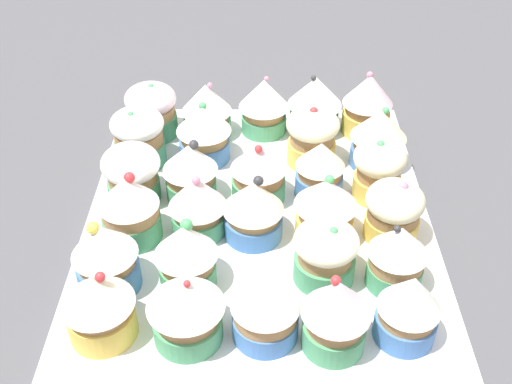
{
  "coord_description": "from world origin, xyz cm",
  "views": [
    {
      "loc": [
        -49.83,
        -0.24,
        44.11
      ],
      "look_at": [
        0.0,
        0.0,
        4.2
      ],
      "focal_mm": 42.93,
      "sensor_mm": 36.0,
      "label": 1
    }
  ],
  "objects_px": {
    "cupcake_5": "(366,103)",
    "cupcake_13": "(251,209)",
    "cupcake_6": "(333,313)",
    "cupcake_7": "(323,253)",
    "cupcake_18": "(195,204)",
    "cupcake_27": "(150,109)",
    "cupcake_25": "(130,172)",
    "cupcake_23": "(103,256)",
    "cupcake_21": "(205,109)",
    "cupcake_8": "(323,207)",
    "cupcake_16": "(183,309)",
    "cupcake_22": "(96,305)",
    "cupcake_20": "(202,131)",
    "cupcake_9": "(318,169)",
    "cupcake_4": "(376,137)",
    "cupcake_14": "(261,172)",
    "cupcake_24": "(127,208)",
    "baking_tray": "(256,218)",
    "cupcake_11": "(313,103)",
    "cupcake_2": "(391,210)",
    "cupcake_26": "(136,136)",
    "cupcake_12": "(263,304)",
    "cupcake_15": "(262,104)",
    "cupcake_19": "(188,170)",
    "cupcake_0": "(406,307)",
    "cupcake_3": "(376,169)",
    "cupcake_10": "(310,136)",
    "cupcake_1": "(395,255)"
  },
  "relations": [
    {
      "from": "cupcake_5",
      "to": "cupcake_13",
      "type": "distance_m",
      "value": 0.24
    },
    {
      "from": "cupcake_6",
      "to": "cupcake_7",
      "type": "height_order",
      "value": "cupcake_6"
    },
    {
      "from": "cupcake_18",
      "to": "cupcake_27",
      "type": "height_order",
      "value": "cupcake_18"
    },
    {
      "from": "cupcake_18",
      "to": "cupcake_25",
      "type": "relative_size",
      "value": 1.09
    },
    {
      "from": "cupcake_6",
      "to": "cupcake_23",
      "type": "distance_m",
      "value": 0.21
    },
    {
      "from": "cupcake_21",
      "to": "cupcake_8",
      "type": "bearing_deg",
      "value": -145.46
    },
    {
      "from": "cupcake_5",
      "to": "cupcake_16",
      "type": "height_order",
      "value": "cupcake_5"
    },
    {
      "from": "cupcake_16",
      "to": "cupcake_22",
      "type": "bearing_deg",
      "value": 87.02
    },
    {
      "from": "cupcake_6",
      "to": "cupcake_20",
      "type": "relative_size",
      "value": 1.07
    },
    {
      "from": "cupcake_5",
      "to": "cupcake_9",
      "type": "relative_size",
      "value": 1.22
    },
    {
      "from": "cupcake_4",
      "to": "cupcake_27",
      "type": "distance_m",
      "value": 0.28
    },
    {
      "from": "cupcake_14",
      "to": "cupcake_24",
      "type": "relative_size",
      "value": 0.92
    },
    {
      "from": "baking_tray",
      "to": "cupcake_6",
      "type": "xyz_separation_m",
      "value": [
        -0.17,
        -0.06,
        0.05
      ]
    },
    {
      "from": "cupcake_20",
      "to": "cupcake_25",
      "type": "xyz_separation_m",
      "value": [
        -0.08,
        0.07,
        -0.0
      ]
    },
    {
      "from": "cupcake_11",
      "to": "cupcake_27",
      "type": "relative_size",
      "value": 1.09
    },
    {
      "from": "cupcake_2",
      "to": "cupcake_26",
      "type": "relative_size",
      "value": 0.95
    },
    {
      "from": "cupcake_18",
      "to": "cupcake_27",
      "type": "relative_size",
      "value": 1.02
    },
    {
      "from": "cupcake_12",
      "to": "cupcake_18",
      "type": "bearing_deg",
      "value": 26.88
    },
    {
      "from": "cupcake_24",
      "to": "cupcake_27",
      "type": "height_order",
      "value": "cupcake_24"
    },
    {
      "from": "cupcake_6",
      "to": "cupcake_20",
      "type": "distance_m",
      "value": 0.3
    },
    {
      "from": "cupcake_15",
      "to": "cupcake_19",
      "type": "relative_size",
      "value": 1.04
    },
    {
      "from": "cupcake_23",
      "to": "cupcake_25",
      "type": "xyz_separation_m",
      "value": [
        0.13,
        -0.0,
        -0.0
      ]
    },
    {
      "from": "cupcake_12",
      "to": "cupcake_13",
      "type": "bearing_deg",
      "value": 5.04
    },
    {
      "from": "cupcake_4",
      "to": "cupcake_0",
      "type": "bearing_deg",
      "value": 177.11
    },
    {
      "from": "cupcake_12",
      "to": "cupcake_15",
      "type": "relative_size",
      "value": 1.0
    },
    {
      "from": "cupcake_9",
      "to": "cupcake_11",
      "type": "xyz_separation_m",
      "value": [
        0.13,
        -0.0,
        0.01
      ]
    },
    {
      "from": "cupcake_2",
      "to": "cupcake_24",
      "type": "xyz_separation_m",
      "value": [
        -0.0,
        0.26,
        0.0
      ]
    },
    {
      "from": "cupcake_4",
      "to": "cupcake_20",
      "type": "relative_size",
      "value": 1.01
    },
    {
      "from": "cupcake_21",
      "to": "cupcake_25",
      "type": "height_order",
      "value": "cupcake_21"
    },
    {
      "from": "cupcake_8",
      "to": "cupcake_26",
      "type": "relative_size",
      "value": 1.04
    },
    {
      "from": "cupcake_3",
      "to": "cupcake_13",
      "type": "relative_size",
      "value": 1.03
    },
    {
      "from": "cupcake_21",
      "to": "cupcake_26",
      "type": "bearing_deg",
      "value": 129.27
    },
    {
      "from": "cupcake_16",
      "to": "cupcake_27",
      "type": "distance_m",
      "value": 0.33
    },
    {
      "from": "cupcake_3",
      "to": "cupcake_14",
      "type": "bearing_deg",
      "value": 92.14
    },
    {
      "from": "cupcake_23",
      "to": "cupcake_15",
      "type": "bearing_deg",
      "value": -28.62
    },
    {
      "from": "baking_tray",
      "to": "cupcake_22",
      "type": "xyz_separation_m",
      "value": [
        -0.16,
        0.13,
        0.04
      ]
    },
    {
      "from": "cupcake_12",
      "to": "cupcake_24",
      "type": "relative_size",
      "value": 0.95
    },
    {
      "from": "cupcake_8",
      "to": "cupcake_11",
      "type": "distance_m",
      "value": 0.2
    },
    {
      "from": "cupcake_27",
      "to": "cupcake_25",
      "type": "bearing_deg",
      "value": 178.5
    },
    {
      "from": "cupcake_23",
      "to": "cupcake_18",
      "type": "bearing_deg",
      "value": -45.93
    },
    {
      "from": "cupcake_4",
      "to": "cupcake_6",
      "type": "bearing_deg",
      "value": 164.16
    },
    {
      "from": "cupcake_0",
      "to": "cupcake_14",
      "type": "height_order",
      "value": "cupcake_14"
    },
    {
      "from": "cupcake_4",
      "to": "cupcake_7",
      "type": "bearing_deg",
      "value": 157.6
    },
    {
      "from": "cupcake_2",
      "to": "cupcake_10",
      "type": "distance_m",
      "value": 0.15
    },
    {
      "from": "cupcake_6",
      "to": "cupcake_8",
      "type": "relative_size",
      "value": 1.06
    },
    {
      "from": "cupcake_5",
      "to": "cupcake_9",
      "type": "bearing_deg",
      "value": 151.96
    },
    {
      "from": "cupcake_26",
      "to": "cupcake_19",
      "type": "bearing_deg",
      "value": -135.07
    },
    {
      "from": "cupcake_2",
      "to": "cupcake_25",
      "type": "xyz_separation_m",
      "value": [
        0.06,
        0.27,
        0.0
      ]
    },
    {
      "from": "cupcake_12",
      "to": "cupcake_26",
      "type": "relative_size",
      "value": 1.04
    },
    {
      "from": "cupcake_1",
      "to": "cupcake_24",
      "type": "relative_size",
      "value": 0.91
    }
  ]
}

